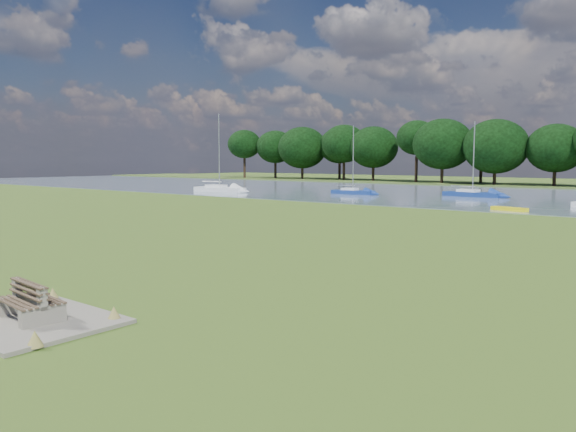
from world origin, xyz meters
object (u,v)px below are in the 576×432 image
Objects in this scene: bench_pair at (30,302)px; sailboat_2 at (352,190)px; sailboat_4 at (219,188)px; sailboat_1 at (472,192)px; kayak at (509,209)px.

sailboat_2 reaches higher than bench_pair.
sailboat_2 is 0.82× the size of sailboat_4.
sailboat_4 is at bearing -161.14° from sailboat_2.
sailboat_1 is 0.84× the size of sailboat_4.
sailboat_2 is at bearing 15.63° from sailboat_4.
kayak is 36.52m from sailboat_4.
sailboat_4 is at bearing -155.59° from sailboat_1.
sailboat_4 reaches higher than bench_pair.
sailboat_4 is (-36.29, 4.10, 0.39)m from kayak.
bench_pair is 55.81m from sailboat_4.
bench_pair is 0.66× the size of kayak.
sailboat_1 reaches higher than sailboat_2.
kayak is 0.30× the size of sailboat_4.
kayak is 23.19m from sailboat_2.
sailboat_1 is at bearing 104.47° from bench_pair.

